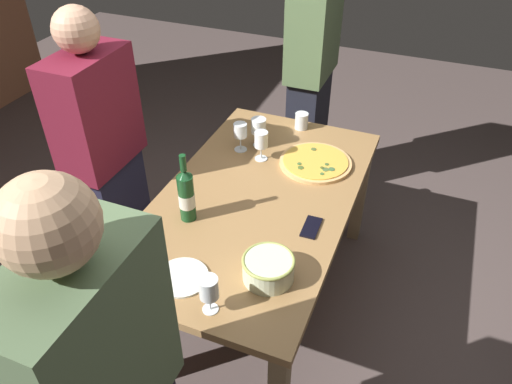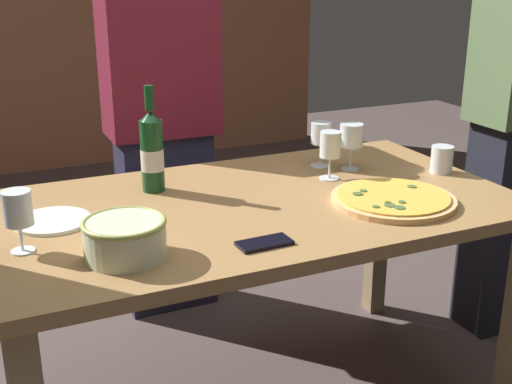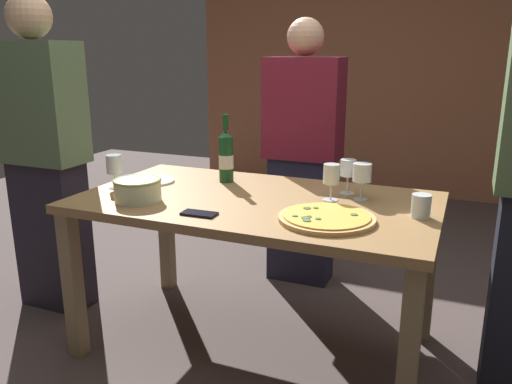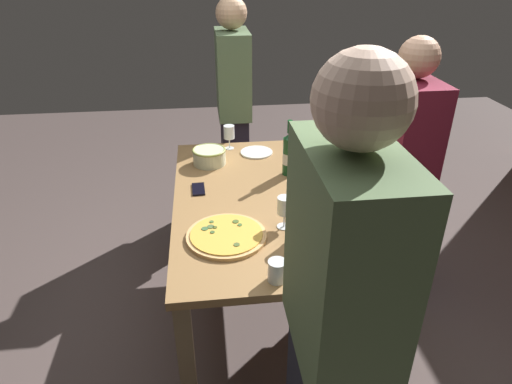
% 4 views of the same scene
% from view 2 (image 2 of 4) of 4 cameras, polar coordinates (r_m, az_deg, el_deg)
% --- Properties ---
extents(dining_table, '(1.60, 0.90, 0.75)m').
position_cam_2_polar(dining_table, '(2.09, 0.00, -3.17)').
color(dining_table, '#9A7244').
rests_on(dining_table, ground).
extents(pizza, '(0.38, 0.38, 0.03)m').
position_cam_2_polar(pizza, '(2.08, 11.69, -0.59)').
color(pizza, '#E3AC6A').
rests_on(pizza, dining_table).
extents(serving_bowl, '(0.21, 0.21, 0.10)m').
position_cam_2_polar(serving_bowl, '(1.68, -11.19, -3.82)').
color(serving_bowl, beige).
rests_on(serving_bowl, dining_table).
extents(wine_bottle, '(0.07, 0.07, 0.34)m').
position_cam_2_polar(wine_bottle, '(2.14, -8.93, 3.50)').
color(wine_bottle, '#164420').
rests_on(wine_bottle, dining_table).
extents(wine_glass_near_pizza, '(0.07, 0.07, 0.16)m').
position_cam_2_polar(wine_glass_near_pizza, '(2.38, 5.60, 4.91)').
color(wine_glass_near_pizza, white).
rests_on(wine_glass_near_pizza, dining_table).
extents(wine_glass_by_bottle, '(0.07, 0.07, 0.16)m').
position_cam_2_polar(wine_glass_by_bottle, '(1.77, -19.75, -1.57)').
color(wine_glass_by_bottle, white).
rests_on(wine_glass_by_bottle, dining_table).
extents(wine_glass_far_left, '(0.07, 0.07, 0.16)m').
position_cam_2_polar(wine_glass_far_left, '(2.25, 6.40, 3.85)').
color(wine_glass_far_left, white).
rests_on(wine_glass_far_left, dining_table).
extents(wine_glass_far_right, '(0.08, 0.08, 0.17)m').
position_cam_2_polar(wine_glass_far_right, '(2.36, 8.18, 4.65)').
color(wine_glass_far_right, white).
rests_on(wine_glass_far_right, dining_table).
extents(cup_amber, '(0.08, 0.08, 0.09)m').
position_cam_2_polar(cup_amber, '(2.41, 15.63, 2.73)').
color(cup_amber, white).
rests_on(cup_amber, dining_table).
extents(side_plate, '(0.22, 0.22, 0.01)m').
position_cam_2_polar(side_plate, '(1.97, -17.07, -2.38)').
color(side_plate, white).
rests_on(side_plate, dining_table).
extents(cell_phone, '(0.15, 0.07, 0.01)m').
position_cam_2_polar(cell_phone, '(1.74, 0.72, -4.40)').
color(cell_phone, black).
rests_on(cell_phone, dining_table).
extents(person_host, '(0.44, 0.24, 1.58)m').
position_cam_2_polar(person_host, '(2.78, -8.04, 5.29)').
color(person_host, '#222136').
rests_on(person_host, ground).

